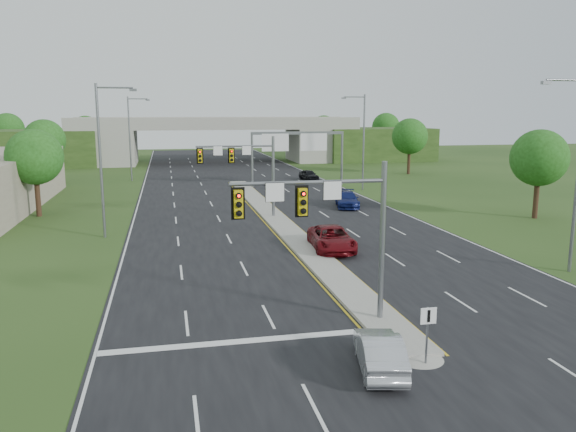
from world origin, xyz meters
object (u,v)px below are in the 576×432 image
(keep_right_sign, at_px, (428,326))
(car_far_b, at_px, (347,199))
(signal_mast_near, at_px, (332,217))
(car_far_a, at_px, (332,238))
(car_far_c, at_px, (309,175))
(overpass, at_px, (216,143))
(car_silver, at_px, (380,351))
(signal_mast_far, at_px, (247,164))
(sign_gantry, at_px, (297,143))

(keep_right_sign, height_order, car_far_b, keep_right_sign)
(signal_mast_near, relative_size, car_far_a, 1.25)
(keep_right_sign, relative_size, car_far_c, 0.54)
(keep_right_sign, distance_m, car_far_a, 17.34)
(car_far_b, bearing_deg, overpass, 111.77)
(keep_right_sign, height_order, car_far_c, keep_right_sign)
(overpass, distance_m, car_silver, 84.54)
(signal_mast_far, xyz_separation_m, car_silver, (0.49, -29.40, -4.03))
(sign_gantry, bearing_deg, overpass, 100.79)
(overpass, xyz_separation_m, car_far_b, (7.93, -51.18, -2.80))
(signal_mast_near, xyz_separation_m, keep_right_sign, (2.26, -4.45, -3.21))
(car_far_a, bearing_deg, signal_mast_far, 112.74)
(car_far_a, bearing_deg, car_silver, -95.81)
(signal_mast_far, distance_m, car_silver, 29.68)
(car_silver, bearing_deg, car_far_b, -93.97)
(signal_mast_near, distance_m, car_far_a, 13.93)
(car_silver, height_order, car_far_b, car_far_b)
(car_far_a, distance_m, car_far_c, 38.81)
(sign_gantry, height_order, car_silver, sign_gantry)
(car_far_a, bearing_deg, keep_right_sign, -90.01)
(car_far_b, bearing_deg, car_far_c, 98.30)
(car_silver, height_order, car_far_a, car_far_a)
(signal_mast_far, bearing_deg, car_far_a, -72.50)
(keep_right_sign, height_order, overpass, overpass)
(signal_mast_far, distance_m, sign_gantry, 21.91)
(signal_mast_far, bearing_deg, sign_gantry, 65.89)
(signal_mast_near, xyz_separation_m, car_far_c, (11.98, 50.75, -4.01))
(overpass, bearing_deg, keep_right_sign, -90.00)
(signal_mast_near, bearing_deg, car_far_a, 73.27)
(signal_mast_far, relative_size, car_far_b, 1.38)
(keep_right_sign, distance_m, car_far_c, 56.05)
(car_silver, relative_size, car_far_c, 1.01)
(sign_gantry, relative_size, car_far_a, 2.07)
(signal_mast_near, relative_size, keep_right_sign, 3.18)
(overpass, height_order, car_silver, overpass)
(sign_gantry, distance_m, overpass, 35.75)
(overpass, bearing_deg, car_far_a, -88.65)
(overpass, distance_m, car_far_a, 67.35)
(signal_mast_near, height_order, keep_right_sign, signal_mast_near)
(signal_mast_near, xyz_separation_m, car_far_b, (10.20, 28.90, -3.97))
(car_far_a, height_order, car_far_c, car_far_a)
(car_far_a, xyz_separation_m, car_far_b, (6.35, 16.10, -0.04))
(signal_mast_far, relative_size, car_far_c, 1.73)
(car_far_a, bearing_deg, overpass, 96.59)
(keep_right_sign, distance_m, car_far_b, 34.29)
(car_far_c, bearing_deg, overpass, 99.45)
(car_silver, height_order, car_far_c, car_far_c)
(signal_mast_near, distance_m, overpass, 80.11)
(car_silver, distance_m, car_far_a, 17.52)
(car_far_b, xyz_separation_m, car_far_c, (1.78, 21.85, -0.05))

